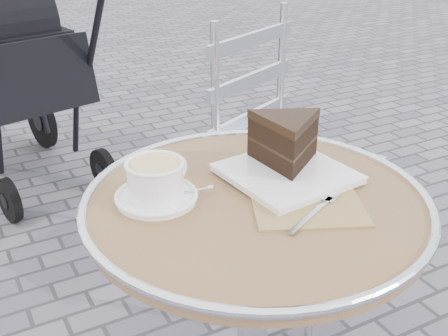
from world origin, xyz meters
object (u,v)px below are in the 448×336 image
baby_stroller (8,76)px  cake_plate_set (287,148)px  bistro_chair (271,130)px  cappuccino_set (157,183)px  cafe_table (254,264)px

baby_stroller → cake_plate_set: bearing=-92.6°
bistro_chair → baby_stroller: bearing=90.5°
cake_plate_set → baby_stroller: (-0.33, 1.83, -0.28)m
cappuccino_set → cake_plate_set: cake_plate_set is taller
cafe_table → bistro_chair: size_ratio=0.76×
cafe_table → bistro_chair: 0.70m
cafe_table → bistro_chair: (0.41, 0.57, 0.03)m
cappuccino_set → baby_stroller: size_ratio=0.16×
cafe_table → baby_stroller: baby_stroller is taller
cake_plate_set → baby_stroller: 1.88m
cake_plate_set → bistro_chair: size_ratio=0.40×
cafe_table → cappuccino_set: bearing=153.1°
cafe_table → cake_plate_set: bearing=30.0°
cafe_table → cake_plate_set: 0.26m
cafe_table → cappuccino_set: (-0.18, 0.09, 0.20)m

